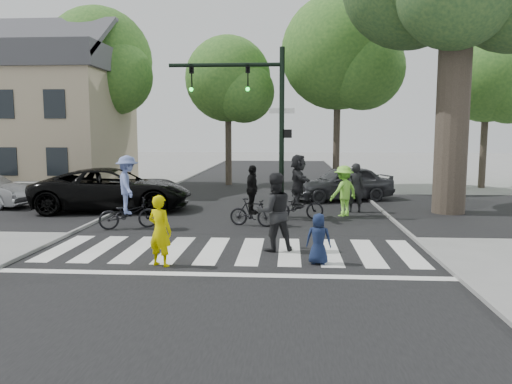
% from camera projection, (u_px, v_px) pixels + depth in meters
% --- Properties ---
extents(ground, '(120.00, 120.00, 0.00)m').
position_uv_depth(ground, '(227.00, 261.00, 11.98)').
color(ground, gray).
rests_on(ground, ground).
extents(road_stem, '(10.00, 70.00, 0.01)m').
position_uv_depth(road_stem, '(245.00, 222.00, 16.93)').
color(road_stem, black).
rests_on(road_stem, ground).
extents(road_cross, '(70.00, 10.00, 0.01)m').
position_uv_depth(road_cross, '(252.00, 209.00, 19.90)').
color(road_cross, black).
rests_on(road_cross, ground).
extents(curb_left, '(0.10, 70.00, 0.10)m').
position_uv_depth(curb_left, '(100.00, 219.00, 17.26)').
color(curb_left, gray).
rests_on(curb_left, ground).
extents(curb_right, '(0.10, 70.00, 0.10)m').
position_uv_depth(curb_right, '(396.00, 223.00, 16.59)').
color(curb_right, gray).
rests_on(curb_right, ground).
extents(crosswalk, '(10.00, 3.85, 0.01)m').
position_uv_depth(crosswalk, '(230.00, 254.00, 12.63)').
color(crosswalk, silver).
rests_on(crosswalk, ground).
extents(traffic_signal, '(4.45, 0.29, 6.00)m').
position_uv_depth(traffic_signal, '(258.00, 108.00, 17.62)').
color(traffic_signal, black).
rests_on(traffic_signal, ground).
extents(bg_tree_0, '(5.46, 5.20, 8.97)m').
position_uv_depth(bg_tree_0, '(19.00, 76.00, 27.98)').
color(bg_tree_0, brown).
rests_on(bg_tree_0, ground).
extents(bg_tree_1, '(6.09, 5.80, 9.80)m').
position_uv_depth(bg_tree_1, '(102.00, 65.00, 27.07)').
color(bg_tree_1, brown).
rests_on(bg_tree_1, ground).
extents(bg_tree_2, '(5.04, 4.80, 8.40)m').
position_uv_depth(bg_tree_2, '(232.00, 82.00, 27.84)').
color(bg_tree_2, brown).
rests_on(bg_tree_2, ground).
extents(bg_tree_3, '(6.30, 6.00, 10.20)m').
position_uv_depth(bg_tree_3, '(344.00, 57.00, 25.97)').
color(bg_tree_3, brown).
rests_on(bg_tree_3, ground).
extents(bg_tree_4, '(4.83, 4.60, 8.15)m').
position_uv_depth(bg_tree_4, '(493.00, 83.00, 26.45)').
color(bg_tree_4, brown).
rests_on(bg_tree_4, ground).
extents(house, '(8.40, 8.10, 8.82)m').
position_uv_depth(house, '(42.00, 117.00, 26.12)').
color(house, tan).
rests_on(house, ground).
extents(pedestrian_woman, '(0.71, 0.60, 1.66)m').
position_uv_depth(pedestrian_woman, '(160.00, 231.00, 11.39)').
color(pedestrian_woman, '#D3C700').
rests_on(pedestrian_woman, ground).
extents(pedestrian_child, '(0.63, 0.45, 1.20)m').
position_uv_depth(pedestrian_child, '(318.00, 239.00, 11.60)').
color(pedestrian_child, '#141F3F').
rests_on(pedestrian_child, ground).
extents(pedestrian_adult, '(1.19, 1.06, 2.04)m').
position_uv_depth(pedestrian_adult, '(274.00, 212.00, 12.85)').
color(pedestrian_adult, black).
rests_on(pedestrian_adult, ground).
extents(cyclist_left, '(1.94, 1.37, 2.34)m').
position_uv_depth(cyclist_left, '(128.00, 197.00, 15.77)').
color(cyclist_left, black).
rests_on(cyclist_left, ground).
extents(cyclist_mid, '(1.59, 0.99, 2.00)m').
position_uv_depth(cyclist_mid, '(252.00, 201.00, 16.20)').
color(cyclist_mid, black).
rests_on(cyclist_mid, ground).
extents(cyclist_right, '(1.88, 1.75, 2.29)m').
position_uv_depth(cyclist_right, '(298.00, 191.00, 17.37)').
color(cyclist_right, black).
rests_on(cyclist_right, ground).
extents(car_suv, '(6.34, 3.60, 1.67)m').
position_uv_depth(car_suv, '(113.00, 189.00, 19.40)').
color(car_suv, black).
rests_on(car_suv, ground).
extents(car_grey, '(4.90, 3.23, 1.55)m').
position_uv_depth(car_grey, '(342.00, 183.00, 22.25)').
color(car_grey, '#37383C').
rests_on(car_grey, ground).
extents(bystander_hivis, '(1.37, 1.28, 1.85)m').
position_uv_depth(bystander_hivis, '(344.00, 191.00, 18.11)').
color(bystander_hivis, '#89EA42').
rests_on(bystander_hivis, ground).
extents(bystander_dark, '(0.72, 0.50, 1.89)m').
position_uv_depth(bystander_dark, '(355.00, 188.00, 18.94)').
color(bystander_dark, black).
rests_on(bystander_dark, ground).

